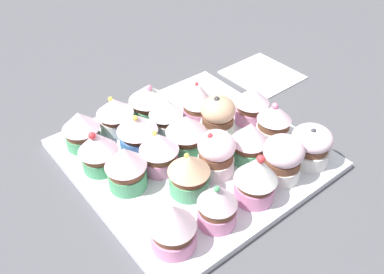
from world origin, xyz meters
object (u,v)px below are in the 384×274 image
at_px(cupcake_0, 173,225).
at_px(cupcake_9, 126,166).
at_px(cupcake_14, 98,150).
at_px(cupcake_15, 137,130).
at_px(cupcake_11, 186,133).
at_px(cupcake_12, 218,117).
at_px(cupcake_20, 151,100).
at_px(cupcake_16, 167,113).
at_px(cupcake_8, 274,122).
at_px(cupcake_6, 214,154).
at_px(cupcake_17, 198,102).
at_px(cupcake_7, 249,141).
at_px(cupcake_4, 311,145).
at_px(cupcake_3, 283,158).
at_px(cupcake_5, 189,173).
at_px(cupcake_1, 217,204).
at_px(cupcake_19, 115,114).
at_px(cupcake_10, 157,149).
at_px(baking_tray, 192,154).
at_px(cupcake_18, 81,129).
at_px(cupcake_13, 250,103).
at_px(cupcake_2, 256,178).

relative_size(cupcake_0, cupcake_9, 1.02).
height_order(cupcake_14, cupcake_15, cupcake_14).
relative_size(cupcake_11, cupcake_12, 0.89).
bearing_deg(cupcake_15, cupcake_20, 41.57).
bearing_deg(cupcake_16, cupcake_8, -46.91).
distance_m(cupcake_6, cupcake_17, 0.14).
distance_m(cupcake_7, cupcake_8, 0.07).
xyz_separation_m(cupcake_6, cupcake_12, (0.06, 0.06, 0.00)).
distance_m(cupcake_4, cupcake_16, 0.24).
xyz_separation_m(cupcake_3, cupcake_12, (-0.01, 0.13, 0.00)).
bearing_deg(cupcake_5, cupcake_1, -95.89).
height_order(cupcake_1, cupcake_19, cupcake_1).
relative_size(cupcake_10, cupcake_19, 1.06).
bearing_deg(cupcake_5, cupcake_8, 1.78).
relative_size(baking_tray, cupcake_15, 5.38).
xyz_separation_m(cupcake_14, cupcake_18, (0.00, 0.07, -0.00)).
height_order(cupcake_5, cupcake_20, cupcake_5).
bearing_deg(cupcake_17, cupcake_13, -39.92).
relative_size(cupcake_6, cupcake_12, 0.97).
bearing_deg(cupcake_10, cupcake_12, 1.07).
bearing_deg(cupcake_7, cupcake_17, 88.45).
distance_m(baking_tray, cupcake_18, 0.18).
bearing_deg(cupcake_5, cupcake_7, -1.60).
bearing_deg(cupcake_1, baking_tray, 64.22).
bearing_deg(cupcake_5, cupcake_15, 91.67).
relative_size(cupcake_13, cupcake_15, 1.01).
distance_m(cupcake_11, cupcake_13, 0.14).
xyz_separation_m(cupcake_0, cupcake_16, (0.13, 0.20, -0.00)).
bearing_deg(cupcake_18, cupcake_7, -45.34).
height_order(cupcake_0, cupcake_18, cupcake_0).
distance_m(cupcake_1, cupcake_6, 0.10).
bearing_deg(cupcake_19, cupcake_18, -178.51).
bearing_deg(baking_tray, cupcake_7, -48.66).
bearing_deg(cupcake_9, cupcake_10, 3.09).
bearing_deg(cupcake_17, cupcake_20, 134.04).
bearing_deg(cupcake_14, cupcake_9, -76.90).
relative_size(cupcake_4, cupcake_13, 0.97).
bearing_deg(cupcake_13, cupcake_1, -145.35).
height_order(cupcake_11, cupcake_13, cupcake_11).
xyz_separation_m(cupcake_8, cupcake_13, (0.01, 0.06, 0.00)).
bearing_deg(cupcake_20, cupcake_15, -138.43).
bearing_deg(cupcake_7, cupcake_19, 122.98).
relative_size(cupcake_1, cupcake_9, 1.01).
distance_m(cupcake_8, cupcake_16, 0.18).
bearing_deg(cupcake_16, cupcake_15, -173.61).
bearing_deg(cupcake_2, cupcake_13, 47.23).
height_order(baking_tray, cupcake_20, cupcake_20).
height_order(cupcake_2, cupcake_10, cupcake_2).
relative_size(cupcake_12, cupcake_18, 1.17).
distance_m(cupcake_5, cupcake_11, 0.09).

